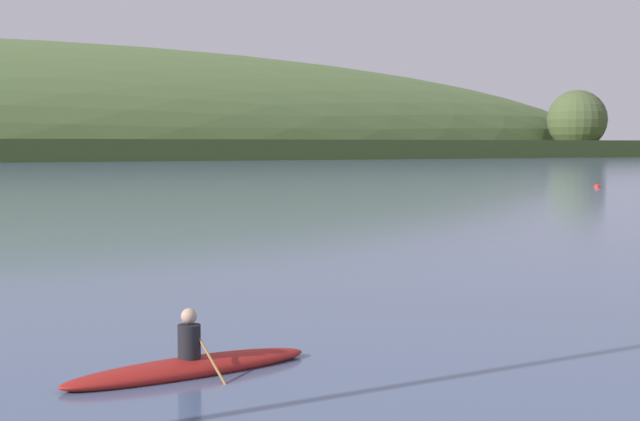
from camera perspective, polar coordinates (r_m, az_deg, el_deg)
far_shoreline_hill at (r=223.84m, az=-18.50°, el=3.02°), size 444.72×95.06×52.95m
canoe_with_paddler at (r=13.49m, az=-7.82°, el=-9.22°), size 3.82×1.58×1.02m
mooring_buoy_midchannel at (r=73.52m, az=16.27°, el=1.35°), size 0.49×0.49×0.57m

